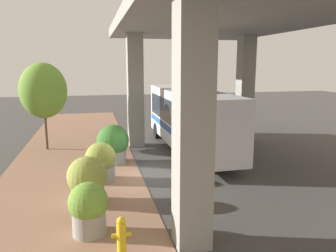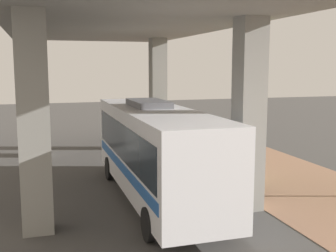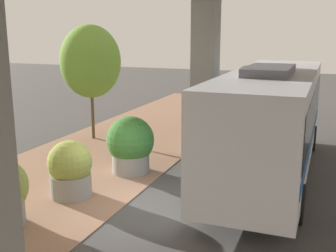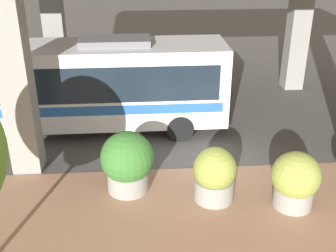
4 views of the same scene
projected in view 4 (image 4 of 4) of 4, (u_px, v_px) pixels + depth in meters
name	position (u px, v px, depth m)	size (l,w,h in m)	color
ground_plane	(200.00, 168.00, 14.08)	(80.00, 80.00, 0.00)	#474442
sidewalk_strip	(216.00, 225.00, 11.37)	(6.00, 40.00, 0.02)	#936B51
bus	(90.00, 82.00, 15.92)	(2.65, 10.27, 3.66)	silver
planter_middle	(295.00, 180.00, 11.85)	(1.38, 1.38, 1.70)	gray
planter_back	(215.00, 175.00, 12.17)	(1.26, 1.26, 1.66)	gray
planter_extra	(127.00, 162.00, 12.54)	(1.59, 1.59, 1.92)	gray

